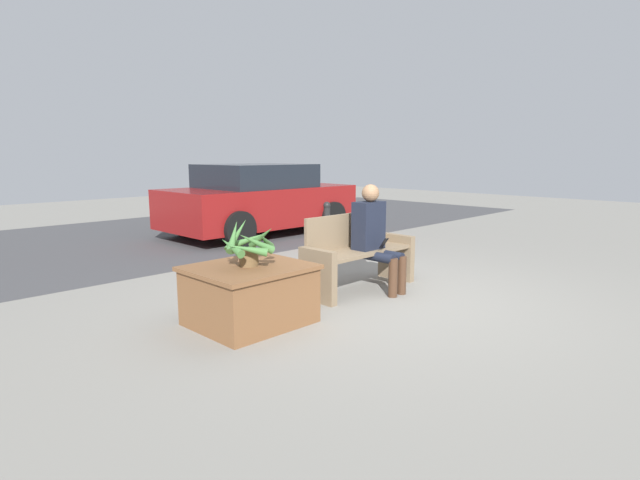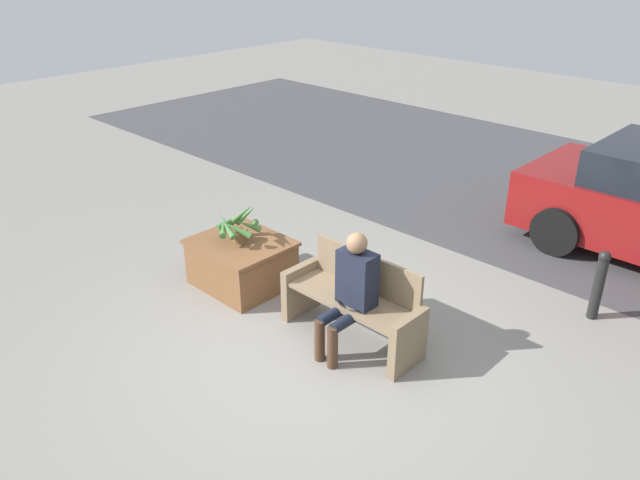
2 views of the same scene
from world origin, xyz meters
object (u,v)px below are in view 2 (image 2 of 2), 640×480
(person_seated, at_px, (351,288))
(potted_plant, at_px, (239,225))
(bench, at_px, (354,301))
(planter_box, at_px, (242,261))
(bollard_post, at_px, (599,283))

(person_seated, distance_m, potted_plant, 1.78)
(bench, height_order, planter_box, bench)
(potted_plant, relative_size, bollard_post, 0.72)
(bench, bearing_deg, potted_plant, -176.80)
(person_seated, bearing_deg, bollard_post, 55.67)
(bench, distance_m, bollard_post, 2.63)
(planter_box, bearing_deg, potted_plant, -150.27)
(bench, xyz_separation_m, bollard_post, (1.63, 2.06, 0.00))
(planter_box, distance_m, potted_plant, 0.47)
(potted_plant, distance_m, bollard_post, 3.96)
(potted_plant, bearing_deg, planter_box, 29.73)
(person_seated, height_order, planter_box, person_seated)
(potted_plant, bearing_deg, bench, 3.20)
(planter_box, relative_size, potted_plant, 1.84)
(bollard_post, bearing_deg, bench, -128.34)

